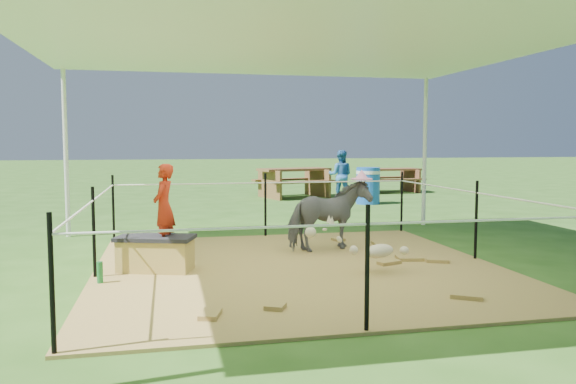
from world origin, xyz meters
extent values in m
plane|color=#2D5919|center=(0.00, 0.00, 0.00)|extent=(90.00, 90.00, 0.00)
cube|color=brown|center=(0.00, 0.00, 0.01)|extent=(4.60, 4.60, 0.03)
cylinder|color=silver|center=(-3.00, 3.00, 1.30)|extent=(0.07, 0.07, 2.60)
cylinder|color=silver|center=(3.00, 3.00, 1.30)|extent=(0.07, 0.07, 2.60)
cube|color=white|center=(0.00, 0.00, 2.64)|extent=(6.30, 6.30, 0.08)
cube|color=white|center=(0.00, 0.00, 2.79)|extent=(3.30, 3.30, 0.22)
cylinder|color=black|center=(-2.25, 2.25, 0.50)|extent=(0.04, 0.04, 1.00)
cylinder|color=black|center=(0.00, 2.25, 0.50)|extent=(0.04, 0.04, 1.00)
cylinder|color=black|center=(2.25, 2.25, 0.50)|extent=(0.04, 0.04, 1.00)
cylinder|color=black|center=(-2.25, 0.00, 0.50)|extent=(0.04, 0.04, 1.00)
cylinder|color=black|center=(2.25, 0.00, 0.50)|extent=(0.04, 0.04, 1.00)
cylinder|color=black|center=(-2.25, -2.25, 0.50)|extent=(0.04, 0.04, 1.00)
cylinder|color=black|center=(0.00, -2.25, 0.50)|extent=(0.04, 0.04, 1.00)
cylinder|color=white|center=(0.00, 2.25, 0.85)|extent=(4.50, 0.02, 0.02)
cylinder|color=white|center=(0.00, -2.25, 0.85)|extent=(4.50, 0.02, 0.02)
cylinder|color=white|center=(2.25, 0.00, 0.85)|extent=(0.02, 4.50, 0.02)
cylinder|color=white|center=(-2.25, 0.00, 0.85)|extent=(0.02, 4.50, 0.02)
cube|color=#B08A40|center=(-1.62, 0.16, 0.21)|extent=(0.87, 0.62, 0.35)
cube|color=black|center=(-1.62, 0.16, 0.40)|extent=(0.94, 0.68, 0.04)
imported|color=red|center=(-1.52, 0.16, 0.86)|extent=(0.32, 0.40, 0.95)
cylinder|color=#19732E|center=(-2.17, -0.29, 0.14)|extent=(0.08, 0.08, 0.22)
imported|color=#4C4B50|center=(0.62, 0.89, 0.50)|extent=(1.21, 0.80, 0.94)
cylinder|color=#FF93CE|center=(0.62, 0.89, 1.03)|extent=(0.29, 0.29, 0.14)
cylinder|color=blue|center=(3.24, 6.50, 0.44)|extent=(0.72, 0.72, 0.88)
cube|color=brown|center=(1.87, 8.46, 0.39)|extent=(2.18, 1.82, 0.78)
cube|color=brown|center=(5.01, 9.40, 0.36)|extent=(1.78, 1.34, 0.71)
imported|color=#2D6BAB|center=(2.85, 7.45, 0.64)|extent=(0.76, 0.68, 1.28)
camera|label=1|loc=(-1.47, -6.22, 1.46)|focal=35.00mm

